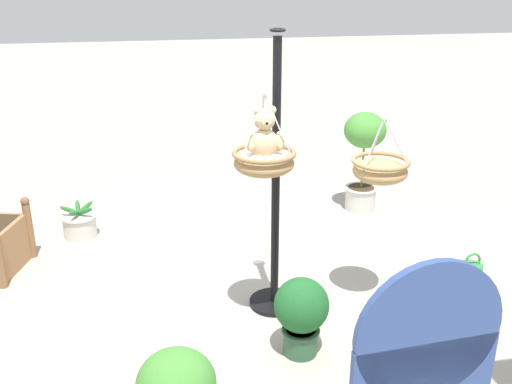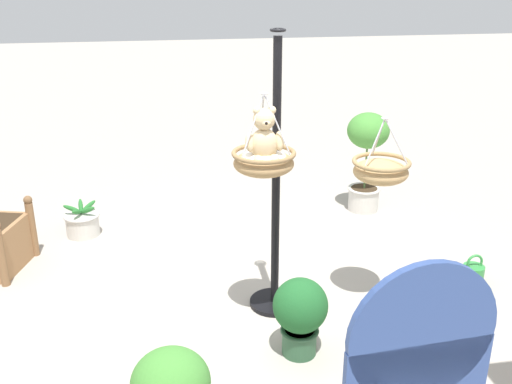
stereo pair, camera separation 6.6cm
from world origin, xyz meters
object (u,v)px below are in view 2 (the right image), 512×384
hanging_basket_left_high (381,170)px  hanging_basket_with_teddy (264,161)px  watering_can (472,273)px  teddy_bear (264,139)px  potted_plant_tall_leafy (300,312)px  potted_plant_conical_shrub (367,152)px  display_pole_central (275,229)px  potted_plant_flowering_red (415,310)px  potted_plant_small_succulent (82,222)px

hanging_basket_left_high → hanging_basket_with_teddy: bearing=7.5°
hanging_basket_left_high → watering_can: hanging_basket_left_high is taller
hanging_basket_with_teddy → teddy_bear: hanging_basket_with_teddy is taller
hanging_basket_with_teddy → potted_plant_tall_leafy: (-0.20, 0.46, -1.07)m
teddy_bear → potted_plant_conical_shrub: bearing=-127.0°
display_pole_central → watering_can: size_ratio=6.84×
hanging_basket_left_high → potted_plant_tall_leafy: bearing=36.6°
teddy_bear → potted_plant_flowering_red: (-1.11, 0.50, -1.30)m
display_pole_central → potted_plant_small_succulent: 2.62m
potted_plant_conical_shrub → watering_can: (-0.42, 1.89, -0.65)m
hanging_basket_left_high → potted_plant_small_succulent: 3.47m
potted_plant_flowering_red → potted_plant_conical_shrub: 2.80m
potted_plant_small_succulent → potted_plant_conical_shrub: potted_plant_conical_shrub is taller
display_pole_central → hanging_basket_left_high: size_ratio=4.33×
teddy_bear → hanging_basket_with_teddy: bearing=-90.0°
hanging_basket_left_high → watering_can: 1.59m
display_pole_central → potted_plant_flowering_red: (-0.96, 0.78, -0.41)m
potted_plant_flowering_red → potted_plant_tall_leafy: potted_plant_flowering_red is taller
hanging_basket_left_high → potted_plant_small_succulent: (2.69, -1.90, -1.11)m
hanging_basket_left_high → watering_can: (-1.07, -0.17, -1.16)m
display_pole_central → potted_plant_conical_shrub: 2.46m
watering_can → potted_plant_small_succulent: bearing=-24.7°
potted_plant_tall_leafy → potted_plant_conical_shrub: potted_plant_conical_shrub is taller
potted_plant_tall_leafy → hanging_basket_left_high: bearing=-143.4°
display_pole_central → potted_plant_conical_shrub: display_pole_central is taller
potted_plant_tall_leafy → potted_plant_conical_shrub: 3.05m
potted_plant_conical_shrub → potted_plant_tall_leafy: bearing=61.1°
potted_plant_tall_leafy → watering_can: (-1.88, -0.76, -0.26)m
potted_plant_tall_leafy → watering_can: size_ratio=1.83×
potted_plant_conical_shrub → potted_plant_flowering_red: bearing=78.4°
potted_plant_small_succulent → watering_can: size_ratio=1.14×
teddy_bear → potted_plant_small_succulent: 3.03m
hanging_basket_with_teddy → hanging_basket_left_high: bearing=-172.5°
potted_plant_tall_leafy → potted_plant_small_succulent: bearing=-52.9°
hanging_basket_left_high → potted_plant_conical_shrub: hanging_basket_left_high is taller
watering_can → potted_plant_conical_shrub: bearing=-77.6°
display_pole_central → potted_plant_tall_leafy: size_ratio=3.74×
hanging_basket_with_teddy → hanging_basket_left_high: 1.03m
hanging_basket_left_high → potted_plant_conical_shrub: (-0.66, -2.06, -0.51)m
display_pole_central → hanging_basket_with_teddy: display_pole_central is taller
watering_can → hanging_basket_with_teddy: bearing=8.2°
hanging_basket_with_teddy → potted_plant_small_succulent: size_ratio=1.60×
teddy_bear → watering_can: size_ratio=1.22×
hanging_basket_with_teddy → potted_plant_conical_shrub: bearing=-127.3°
hanging_basket_left_high → potted_plant_flowering_red: hanging_basket_left_high is taller
display_pole_central → watering_can: bearing=-178.5°
display_pole_central → potted_plant_small_succulent: (1.83, -1.78, -0.58)m
display_pole_central → teddy_bear: (0.15, 0.27, 0.89)m
potted_plant_conical_shrub → watering_can: 2.04m
potted_plant_tall_leafy → potted_plant_conical_shrub: size_ratio=0.52×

